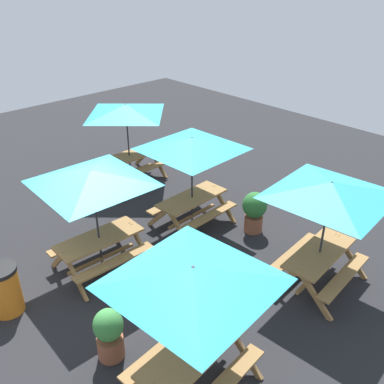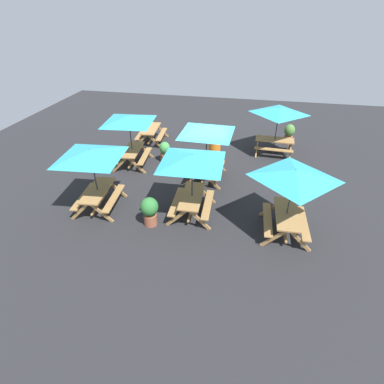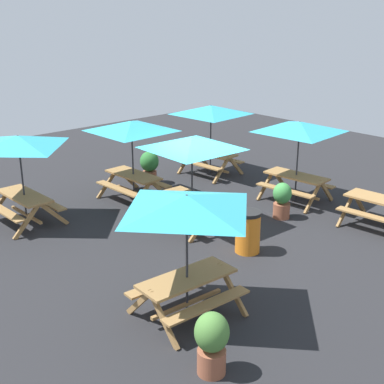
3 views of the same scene
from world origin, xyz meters
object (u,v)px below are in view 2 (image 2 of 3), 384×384
potted_plant_1 (165,151)px  picnic_table_1 (294,179)px  picnic_table_3 (279,114)px  trash_bin_orange (214,149)px  picnic_table_4 (91,158)px  picnic_table_5 (151,132)px  picnic_table_2 (192,163)px  potted_plant_2 (150,210)px  picnic_table_0 (207,134)px  potted_plant_0 (289,133)px  picnic_table_6 (129,123)px

potted_plant_1 → picnic_table_1: bearing=50.9°
picnic_table_3 → trash_bin_orange: 3.32m
picnic_table_4 → picnic_table_5: picnic_table_4 is taller
picnic_table_2 → picnic_table_5: picnic_table_2 is taller
picnic_table_1 → potted_plant_2: 4.60m
picnic_table_0 → potted_plant_1: size_ratio=2.93×
picnic_table_5 → potted_plant_0: (-1.22, 7.10, -0.00)m
picnic_table_4 → picnic_table_6: size_ratio=1.00×
picnic_table_1 → picnic_table_6: 7.42m
picnic_table_2 → picnic_table_5: (-5.86, -3.36, -1.43)m
picnic_table_4 → potted_plant_2: picnic_table_4 is taller
potted_plant_0 → potted_plant_1: size_ratio=1.07×
picnic_table_1 → picnic_table_2: size_ratio=0.83×
picnic_table_1 → picnic_table_2: (-0.41, -3.11, 0.00)m
picnic_table_2 → potted_plant_0: size_ratio=2.75×
picnic_table_0 → potted_plant_0: bearing=142.9°
picnic_table_0 → picnic_table_3: (-3.04, 2.87, 0.00)m
picnic_table_1 → potted_plant_0: bearing=174.0°
picnic_table_1 → picnic_table_4: size_ratio=0.83×
picnic_table_0 → picnic_table_1: (2.99, 3.04, 0.00)m
picnic_table_5 → picnic_table_6: (2.68, -0.02, 1.43)m
picnic_table_4 → picnic_table_5: size_ratio=1.48×
picnic_table_1 → picnic_table_5: 9.12m
picnic_table_4 → potted_plant_0: 10.32m
picnic_table_1 → picnic_table_5: bearing=-135.3°
picnic_table_1 → picnic_table_6: bearing=-120.1°
picnic_table_5 → potted_plant_1: size_ratio=1.97×
picnic_table_2 → trash_bin_orange: picnic_table_2 is taller
picnic_table_4 → picnic_table_0: bearing=125.4°
picnic_table_3 → picnic_table_5: picnic_table_3 is taller
picnic_table_0 → picnic_table_5: size_ratio=1.49×
picnic_table_4 → picnic_table_6: same height
picnic_table_0 → picnic_table_5: picnic_table_0 is taller
picnic_table_4 → potted_plant_0: picnic_table_4 is taller
picnic_table_5 → potted_plant_1: bearing=27.9°
picnic_table_5 → potted_plant_2: bearing=13.0°
picnic_table_5 → potted_plant_0: potted_plant_0 is taller
picnic_table_0 → picnic_table_1: same height
picnic_table_0 → picnic_table_6: size_ratio=1.00×
picnic_table_4 → picnic_table_6: 3.47m
potted_plant_1 → potted_plant_2: potted_plant_2 is taller
picnic_table_5 → potted_plant_1: (2.09, 1.33, -0.06)m
trash_bin_orange → picnic_table_3: bearing=111.0°
potted_plant_0 → potted_plant_2: size_ratio=1.00×
picnic_table_6 → potted_plant_2: size_ratio=2.72×
picnic_table_0 → picnic_table_2: same height
picnic_table_1 → picnic_table_3: (-6.03, -0.17, 0.00)m
picnic_table_4 → potted_plant_1: size_ratio=2.93×
picnic_table_5 → trash_bin_orange: (1.30, 3.53, -0.07)m
picnic_table_6 → potted_plant_1: picnic_table_6 is taller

